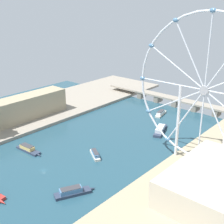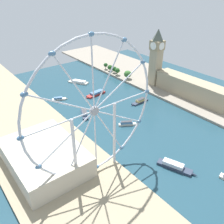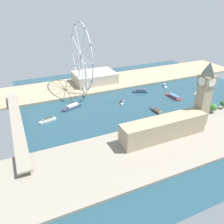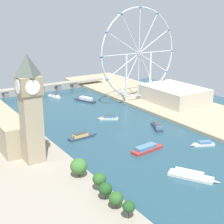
% 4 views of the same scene
% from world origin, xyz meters
% --- Properties ---
extents(ground_plane, '(388.25, 388.25, 0.00)m').
position_xyz_m(ground_plane, '(0.00, 0.00, 0.00)').
color(ground_plane, '#234756').
extents(riverbank_left, '(90.00, 520.00, 3.00)m').
position_xyz_m(riverbank_left, '(-109.12, 0.00, 1.50)').
color(riverbank_left, gray).
rests_on(riverbank_left, ground_plane).
extents(riverbank_right, '(90.00, 520.00, 3.00)m').
position_xyz_m(riverbank_right, '(109.12, 0.00, 1.50)').
color(riverbank_right, tan).
rests_on(riverbank_right, ground_plane).
extents(clock_tower, '(16.92, 16.92, 80.87)m').
position_xyz_m(clock_tower, '(-90.03, -16.12, 45.20)').
color(clock_tower, tan).
rests_on(clock_tower, riverbank_left).
extents(parliament_block, '(22.00, 106.35, 24.26)m').
position_xyz_m(parliament_block, '(-96.83, 45.06, 15.13)').
color(parliament_block, tan).
rests_on(parliament_block, riverbank_left).
extents(tree_row_embankment, '(12.87, 66.54, 13.11)m').
position_xyz_m(tree_row_embankment, '(-72.60, -78.59, 10.42)').
color(tree_row_embankment, '#513823').
rests_on(tree_row_embankment, riverbank_left).
extents(ferris_wheel, '(113.52, 3.20, 114.45)m').
position_xyz_m(ferris_wheel, '(85.09, 82.81, 60.64)').
color(ferris_wheel, silver).
rests_on(ferris_wheel, riverbank_right).
extents(riverside_hall, '(55.47, 76.39, 18.63)m').
position_xyz_m(riverside_hall, '(115.92, 49.87, 12.32)').
color(riverside_hall, '#BCB29E').
rests_on(riverside_hall, riverbank_right).
extents(river_bridge, '(200.25, 13.61, 9.79)m').
position_xyz_m(river_bridge, '(-0.00, 198.77, 7.10)').
color(river_bridge, gray).
rests_on(river_bridge, ground_plane).
extents(tour_boat_0, '(30.08, 7.66, 5.25)m').
position_xyz_m(tour_boat_0, '(-35.46, 10.92, 2.07)').
color(tour_boat_0, '#2D384C').
rests_on(tour_boat_0, ground_plane).
extents(tour_boat_1, '(23.47, 34.03, 4.45)m').
position_xyz_m(tour_boat_1, '(-6.13, -96.33, 1.87)').
color(tour_boat_1, beige).
rests_on(tour_boat_1, ground_plane).
extents(tour_boat_2, '(17.45, 35.26, 5.84)m').
position_xyz_m(tour_boat_2, '(28.08, 119.78, 2.38)').
color(tour_boat_2, '#2D384C').
rests_on(tour_boat_2, ground_plane).
extents(tour_boat_3, '(21.20, 12.57, 4.15)m').
position_xyz_m(tour_boat_3, '(45.18, -62.39, 1.69)').
color(tour_boat_3, beige).
rests_on(tour_boat_3, ground_plane).
extents(tour_boat_4, '(34.28, 10.87, 5.13)m').
position_xyz_m(tour_boat_4, '(-3.01, -44.07, 2.18)').
color(tour_boat_4, '#B22D28').
rests_on(tour_boat_4, ground_plane).
extents(tour_boat_5, '(10.43, 26.45, 5.21)m').
position_xyz_m(tour_boat_5, '(2.90, 160.26, 2.16)').
color(tour_boat_5, beige).
rests_on(tour_boat_5, ground_plane).
extents(tour_boat_6, '(16.92, 27.63, 5.55)m').
position_xyz_m(tour_boat_6, '(40.16, -6.72, 2.25)').
color(tour_boat_6, '#2D384C').
rests_on(tour_boat_6, ground_plane).
extents(tour_boat_7, '(21.09, 14.96, 4.96)m').
position_xyz_m(tour_boat_7, '(14.27, 41.78, 2.09)').
color(tour_boat_7, beige).
rests_on(tour_boat_7, ground_plane).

